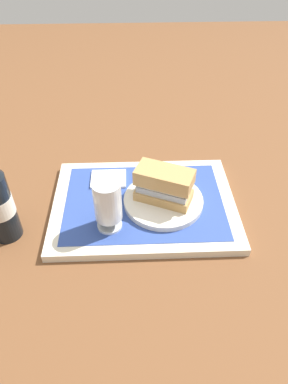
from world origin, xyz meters
TOP-DOWN VIEW (x-y plane):
  - ground_plane at (0.00, 0.00)m, footprint 3.00×3.00m
  - tray at (0.00, 0.00)m, footprint 0.44×0.32m
  - placemat at (0.00, 0.00)m, footprint 0.38×0.27m
  - plate at (-0.05, 0.01)m, footprint 0.19×0.19m
  - sandwich at (-0.04, 0.01)m, footprint 0.14×0.11m
  - beer_glass at (0.08, 0.08)m, footprint 0.06×0.06m
  - napkin_folded at (0.09, -0.08)m, footprint 0.09×0.07m

SIDE VIEW (x-z plane):
  - ground_plane at x=0.00m, z-range 0.00..0.00m
  - tray at x=0.00m, z-range 0.00..0.02m
  - placemat at x=0.00m, z-range 0.02..0.02m
  - napkin_folded at x=0.09m, z-range 0.02..0.03m
  - plate at x=-0.05m, z-range 0.02..0.04m
  - sandwich at x=-0.04m, z-range 0.04..0.12m
  - beer_glass at x=0.08m, z-range 0.03..0.15m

